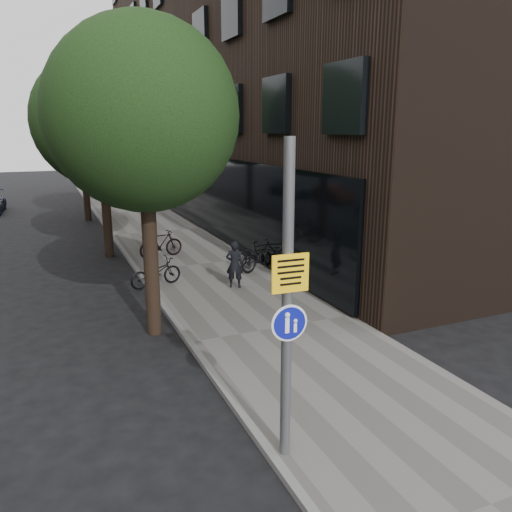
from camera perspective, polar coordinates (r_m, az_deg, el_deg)
ground at (r=10.08m, az=9.54°, el=-15.60°), size 120.00×120.00×0.00m
sidewalk at (r=18.68m, az=-6.50°, el=-1.09°), size 4.50×60.00×0.12m
curb_edge at (r=18.19m, az=-13.29°, el=-1.80°), size 0.15×60.00×0.13m
building_right_dark_brick at (r=32.43m, az=1.37°, el=21.41°), size 12.00×40.00×18.00m
street_tree_near at (r=12.14m, az=-12.52°, el=14.53°), size 4.40×4.40×7.50m
street_tree_mid at (r=20.55m, az=-17.24°, el=14.03°), size 5.00×5.00×7.80m
street_tree_far at (r=29.51m, az=-19.28°, el=13.77°), size 5.00×5.00×7.80m
signpost at (r=7.20m, az=3.57°, el=-5.67°), size 0.55×0.16×4.78m
pedestrian at (r=15.68m, az=-2.47°, el=-0.96°), size 0.64×0.55×1.50m
parked_bike_facade_near at (r=18.15m, az=-0.25°, el=0.15°), size 1.69×0.68×0.87m
parked_bike_facade_far at (r=17.59m, az=0.50°, el=0.10°), size 1.90×1.15×1.11m
parked_bike_curb_near at (r=16.15m, az=-11.39°, el=-1.85°), size 1.84×1.04×0.91m
parked_bike_curb_far at (r=19.76m, az=-10.82°, el=1.37°), size 1.84×0.85×1.07m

